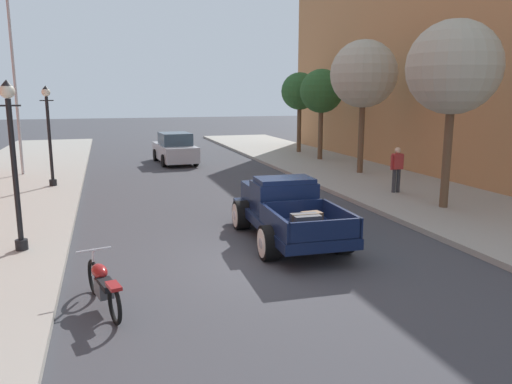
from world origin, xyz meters
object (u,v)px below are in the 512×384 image
object	(u,v)px
flagpole	(17,44)
pedestrian_sidewalk_right	(397,167)
street_tree_nearest	(453,68)
street_tree_second	(364,74)
car_background_silver	(175,149)
street_tree_third	(321,92)
street_lamp_near	(13,154)
hotrod_truck_navy	(285,209)
motorcycle_parked	(103,284)
street_lamp_far	(49,128)
street_tree_farthest	(300,92)

from	to	relation	value
flagpole	pedestrian_sidewalk_right	bearing A→B (deg)	-32.25
street_tree_nearest	street_tree_second	distance (m)	7.17
car_background_silver	street_tree_third	xyz separation A→B (m)	(7.71, -1.74, 3.03)
car_background_silver	flagpole	xyz separation A→B (m)	(-6.94, -2.71, 5.00)
flagpole	street_lamp_near	bearing A→B (deg)	-83.39
car_background_silver	pedestrian_sidewalk_right	distance (m)	12.96
hotrod_truck_navy	street_lamp_near	bearing A→B (deg)	176.88
hotrod_truck_navy	flagpole	xyz separation A→B (m)	(-7.73, 12.35, 5.02)
motorcycle_parked	pedestrian_sidewalk_right	size ratio (longest dim) A/B	1.26
street_lamp_near	flagpole	distance (m)	12.55
hotrod_truck_navy	street_tree_nearest	world-z (taller)	street_tree_nearest
pedestrian_sidewalk_right	street_lamp_near	distance (m)	12.64
pedestrian_sidewalk_right	street_lamp_far	bearing A→B (deg)	157.32
pedestrian_sidewalk_right	street_lamp_far	size ratio (longest dim) A/B	0.43
car_background_silver	street_tree_second	bearing A→B (deg)	-41.48
car_background_silver	flagpole	distance (m)	8.98
motorcycle_parked	street_tree_nearest	distance (m)	12.01
street_tree_nearest	street_tree_farthest	distance (m)	15.76
flagpole	street_tree_nearest	distance (m)	17.56
hotrod_truck_navy	street_lamp_far	bearing A→B (deg)	125.63
motorcycle_parked	car_background_silver	bearing A→B (deg)	78.40
hotrod_truck_navy	car_background_silver	distance (m)	15.08
flagpole	street_tree_third	bearing A→B (deg)	3.80
street_lamp_near	street_tree_third	distance (m)	18.61
hotrod_truck_navy	street_lamp_near	distance (m)	6.55
car_background_silver	flagpole	bearing A→B (deg)	-158.70
street_tree_nearest	street_tree_farthest	xyz separation A→B (m)	(1.28, 15.69, -0.65)
street_lamp_far	flagpole	distance (m)	4.99
motorcycle_parked	street_tree_second	bearing A→B (deg)	45.89
car_background_silver	street_lamp_far	size ratio (longest dim) A/B	1.14
car_background_silver	street_lamp_far	distance (m)	8.47
car_background_silver	street_tree_second	distance (m)	10.71
hotrod_truck_navy	street_tree_farthest	size ratio (longest dim) A/B	1.04
hotrod_truck_navy	street_tree_nearest	size ratio (longest dim) A/B	0.87
car_background_silver	street_lamp_near	bearing A→B (deg)	-110.68
car_background_silver	flagpole	size ratio (longest dim) A/B	0.48
hotrod_truck_navy	street_tree_second	world-z (taller)	street_tree_second
hotrod_truck_navy	flagpole	size ratio (longest dim) A/B	0.54
motorcycle_parked	pedestrian_sidewalk_right	distance (m)	12.47
flagpole	street_tree_farthest	bearing A→B (deg)	17.36
hotrod_truck_navy	street_tree_farthest	xyz separation A→B (m)	(7.13, 17.00, 3.05)
street_lamp_near	street_tree_nearest	bearing A→B (deg)	4.49
hotrod_truck_navy	motorcycle_parked	distance (m)	5.55
motorcycle_parked	flagpole	distance (m)	16.74
street_lamp_near	street_tree_third	world-z (taller)	street_tree_third
pedestrian_sidewalk_right	street_lamp_far	xyz separation A→B (m)	(-12.13, 5.07, 1.30)
flagpole	car_background_silver	bearing A→B (deg)	21.30
hotrod_truck_navy	pedestrian_sidewalk_right	xyz separation A→B (m)	(5.73, 3.86, 0.33)
pedestrian_sidewalk_right	flagpole	bearing A→B (deg)	147.75
motorcycle_parked	street_tree_second	xyz separation A→B (m)	(11.26, 11.61, 4.09)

